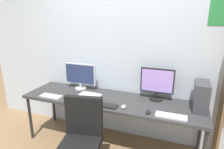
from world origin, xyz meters
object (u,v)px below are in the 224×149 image
at_px(keyboard_left, 51,96).
at_px(keyboard_center, 105,105).
at_px(desk, 111,102).
at_px(monitor_right, 157,83).
at_px(pc_tower, 201,96).
at_px(mouse_left_side, 124,107).
at_px(keyboard_right, 171,116).
at_px(office_chair, 82,148).
at_px(mouse_right_side, 148,112).
at_px(monitor_left, 80,75).
at_px(laptop_closed, 89,96).

xyz_separation_m(keyboard_left, keyboard_center, (0.84, 0.00, 0.00)).
height_order(desk, keyboard_left, keyboard_left).
distance_m(desk, monitor_right, 0.70).
bearing_deg(monitor_right, pc_tower, -11.36).
bearing_deg(keyboard_left, pc_tower, 9.38).
relative_size(pc_tower, mouse_left_side, 3.72).
distance_m(pc_tower, keyboard_left, 2.03).
distance_m(keyboard_right, mouse_left_side, 0.59).
xyz_separation_m(keyboard_right, mouse_left_side, (-0.59, 0.03, 0.01)).
relative_size(desk, keyboard_center, 7.31).
bearing_deg(mouse_left_side, keyboard_right, -3.28).
height_order(office_chair, keyboard_right, office_chair).
xyz_separation_m(keyboard_left, mouse_left_side, (1.09, 0.03, 0.01)).
height_order(desk, mouse_right_side, mouse_right_side).
bearing_deg(keyboard_right, monitor_left, 162.93).
xyz_separation_m(pc_tower, mouse_left_side, (-0.91, -0.30, -0.16)).
height_order(keyboard_right, mouse_right_side, mouse_right_side).
distance_m(monitor_left, mouse_right_side, 1.27).
distance_m(pc_tower, keyboard_center, 1.22).
bearing_deg(pc_tower, monitor_left, 176.35).
xyz_separation_m(keyboard_center, mouse_left_side, (0.25, 0.03, 0.01)).
bearing_deg(monitor_left, keyboard_right, -17.07).
bearing_deg(pc_tower, keyboard_left, -170.62).
height_order(keyboard_left, mouse_left_side, mouse_left_side).
height_order(desk, keyboard_center, keyboard_center).
height_order(desk, keyboard_right, keyboard_right).
distance_m(keyboard_right, mouse_right_side, 0.27).
relative_size(mouse_left_side, mouse_right_side, 1.00).
bearing_deg(office_chair, keyboard_center, 78.77).
relative_size(monitor_left, keyboard_center, 1.52).
height_order(keyboard_left, keyboard_right, same).
bearing_deg(desk, monitor_right, 19.48).
distance_m(office_chair, keyboard_center, 0.59).
relative_size(office_chair, monitor_left, 1.86).
relative_size(monitor_right, mouse_left_side, 4.75).
height_order(keyboard_left, laptop_closed, laptop_closed).
distance_m(desk, keyboard_right, 0.87).
bearing_deg(mouse_right_side, monitor_right, 86.25).
xyz_separation_m(office_chair, mouse_left_side, (0.34, 0.50, 0.35)).
xyz_separation_m(office_chair, laptop_closed, (-0.23, 0.68, 0.35)).
xyz_separation_m(pc_tower, keyboard_left, (-2.00, -0.33, -0.17)).
bearing_deg(desk, pc_tower, 4.93).
bearing_deg(monitor_right, mouse_left_side, -130.63).
bearing_deg(keyboard_right, keyboard_left, 180.00).
height_order(keyboard_center, mouse_right_side, mouse_right_side).
relative_size(keyboard_left, keyboard_center, 0.94).
xyz_separation_m(office_chair, keyboard_right, (0.93, 0.47, 0.35)).
relative_size(mouse_left_side, laptop_closed, 0.30).
bearing_deg(laptop_closed, mouse_left_side, -12.26).
bearing_deg(laptop_closed, pc_tower, 9.18).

